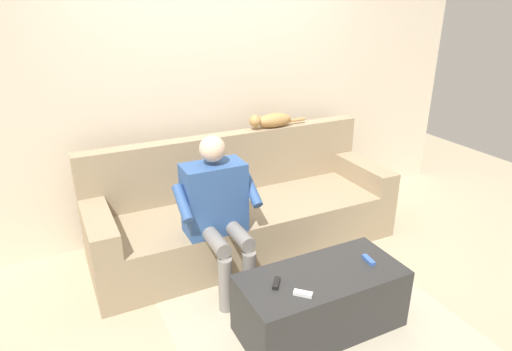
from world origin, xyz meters
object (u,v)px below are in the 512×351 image
at_px(remote_blue, 369,260).
at_px(cat_on_backrest, 271,120).
at_px(remote_white, 303,294).
at_px(couch, 244,213).
at_px(person_solo_seated, 218,206).
at_px(remote_black, 276,283).
at_px(coffee_table, 321,301).

bearing_deg(remote_blue, cat_on_backrest, 4.36).
height_order(remote_blue, remote_white, remote_blue).
height_order(couch, person_solo_seated, person_solo_seated).
xyz_separation_m(couch, remote_white, (0.22, 1.31, 0.13)).
distance_m(cat_on_backrest, remote_black, 1.71).
height_order(person_solo_seated, remote_white, person_solo_seated).
bearing_deg(coffee_table, remote_white, 29.83).
xyz_separation_m(coffee_table, remote_blue, (-0.35, 0.02, 0.22)).
distance_m(coffee_table, person_solo_seated, 0.97).
distance_m(couch, person_solo_seated, 0.66).
bearing_deg(remote_blue, coffee_table, 93.74).
relative_size(person_solo_seated, cat_on_backrest, 2.05).
bearing_deg(coffee_table, remote_blue, 177.01).
bearing_deg(remote_black, cat_on_backrest, 10.26).
bearing_deg(coffee_table, remote_black, -5.25).
relative_size(couch, person_solo_seated, 2.24).
bearing_deg(remote_blue, remote_black, 92.67).
distance_m(person_solo_seated, cat_on_backrest, 1.13).
distance_m(cat_on_backrest, remote_blue, 1.60).
relative_size(coffee_table, remote_white, 9.57).
bearing_deg(remote_black, remote_white, -112.73).
relative_size(remote_black, remote_white, 0.99).
height_order(cat_on_backrest, remote_blue, cat_on_backrest).
bearing_deg(coffee_table, person_solo_seated, -62.98).
height_order(person_solo_seated, cat_on_backrest, person_solo_seated).
height_order(couch, cat_on_backrest, cat_on_backrest).
bearing_deg(cat_on_backrest, remote_blue, 87.63).
xyz_separation_m(remote_blue, remote_black, (0.67, -0.05, -0.00)).
bearing_deg(cat_on_backrest, coffee_table, 74.37).
distance_m(person_solo_seated, remote_white, 0.94).
bearing_deg(person_solo_seated, remote_blue, 133.26).
xyz_separation_m(couch, person_solo_seated, (0.39, 0.41, 0.34)).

